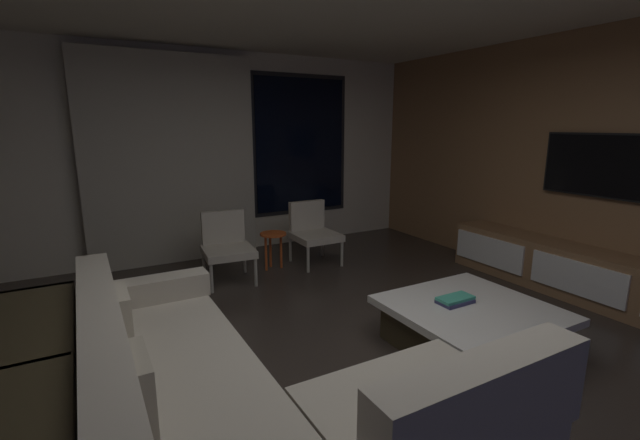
# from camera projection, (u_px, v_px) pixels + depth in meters

# --- Properties ---
(floor) EXTENTS (9.20, 9.20, 0.00)m
(floor) POSITION_uv_depth(u_px,v_px,m) (367.00, 384.00, 2.97)
(floor) COLOR #332B26
(back_wall_with_window) EXTENTS (6.60, 0.30, 2.70)m
(back_wall_with_window) POSITION_uv_depth(u_px,v_px,m) (208.00, 156.00, 5.74)
(back_wall_with_window) COLOR beige
(back_wall_with_window) RESTS_ON floor
(media_wall) EXTENTS (0.12, 7.80, 2.70)m
(media_wall) POSITION_uv_depth(u_px,v_px,m) (632.00, 167.00, 4.13)
(media_wall) COLOR #8E6642
(media_wall) RESTS_ON floor
(sectional_couch) EXTENTS (1.98, 2.50, 0.82)m
(sectional_couch) POSITION_uv_depth(u_px,v_px,m) (239.00, 407.00, 2.27)
(sectional_couch) COLOR #A49C8C
(sectional_couch) RESTS_ON floor
(coffee_table) EXTENTS (1.16, 1.16, 0.36)m
(coffee_table) POSITION_uv_depth(u_px,v_px,m) (470.00, 327.00, 3.40)
(coffee_table) COLOR #372F1E
(coffee_table) RESTS_ON floor
(book_stack_on_coffee_table) EXTENTS (0.30, 0.17, 0.05)m
(book_stack_on_coffee_table) POSITION_uv_depth(u_px,v_px,m) (455.00, 300.00, 3.42)
(book_stack_on_coffee_table) COLOR navy
(book_stack_on_coffee_table) RESTS_ON coffee_table
(accent_chair_near_window) EXTENTS (0.54, 0.56, 0.78)m
(accent_chair_near_window) POSITION_uv_depth(u_px,v_px,m) (312.00, 229.00, 5.53)
(accent_chair_near_window) COLOR #B2ADA0
(accent_chair_near_window) RESTS_ON floor
(accent_chair_by_curtain) EXTENTS (0.59, 0.61, 0.78)m
(accent_chair_by_curtain) POSITION_uv_depth(u_px,v_px,m) (226.00, 243.00, 4.88)
(accent_chair_by_curtain) COLOR #B2ADA0
(accent_chair_by_curtain) RESTS_ON floor
(side_stool) EXTENTS (0.32, 0.32, 0.46)m
(side_stool) POSITION_uv_depth(u_px,v_px,m) (273.00, 240.00, 5.26)
(side_stool) COLOR #BF4C1E
(side_stool) RESTS_ON floor
(media_console) EXTENTS (0.46, 3.10, 0.52)m
(media_console) POSITION_uv_depth(u_px,v_px,m) (594.00, 279.00, 4.28)
(media_console) COLOR #8E6642
(media_console) RESTS_ON floor
(mounted_tv) EXTENTS (0.05, 1.10, 0.64)m
(mounted_tv) POSITION_uv_depth(u_px,v_px,m) (599.00, 165.00, 4.30)
(mounted_tv) COLOR black
(console_table_behind_couch) EXTENTS (0.40, 2.10, 0.74)m
(console_table_behind_couch) POSITION_uv_depth(u_px,v_px,m) (31.00, 430.00, 1.92)
(console_table_behind_couch) COLOR #372F1E
(console_table_behind_couch) RESTS_ON floor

